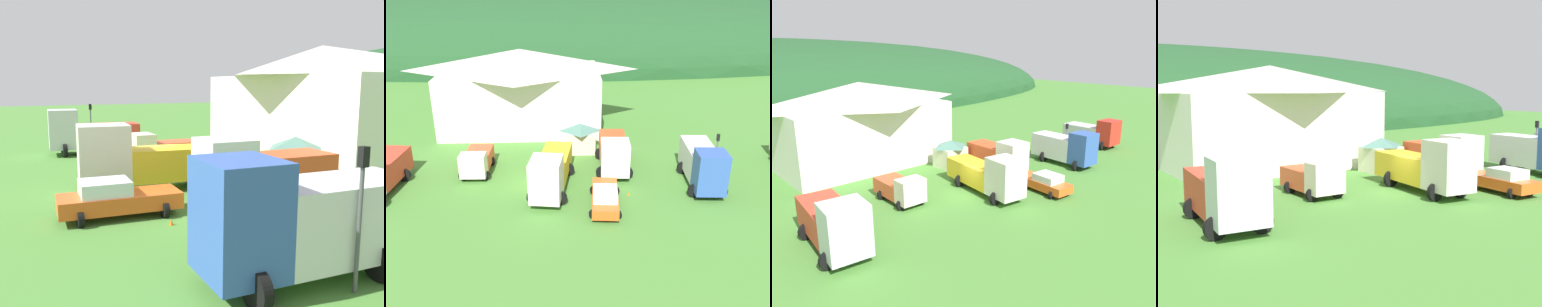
% 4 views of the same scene
% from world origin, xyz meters
% --- Properties ---
extents(ground_plane, '(200.00, 200.00, 0.00)m').
position_xyz_m(ground_plane, '(0.00, 0.00, 0.00)').
color(ground_plane, '#477F33').
extents(depot_building, '(17.97, 10.75, 8.59)m').
position_xyz_m(depot_building, '(-1.55, 14.29, 4.43)').
color(depot_building, white).
rests_on(depot_building, ground).
extents(play_shed_cream, '(2.99, 2.67, 2.79)m').
position_xyz_m(play_shed_cream, '(4.54, 6.97, 1.44)').
color(play_shed_cream, beige).
rests_on(play_shed_cream, ground).
extents(tow_truck_silver, '(3.71, 7.41, 3.70)m').
position_xyz_m(tow_truck_silver, '(-11.66, -1.25, 1.79)').
color(tow_truck_silver, silver).
rests_on(tow_truck_silver, ground).
extents(light_truck_cream, '(2.66, 4.81, 2.31)m').
position_xyz_m(light_truck_cream, '(-4.54, 2.35, 1.15)').
color(light_truck_cream, beige).
rests_on(light_truck_cream, ground).
extents(heavy_rig_striped, '(3.73, 8.53, 3.63)m').
position_xyz_m(heavy_rig_striped, '(1.88, -1.14, 1.74)').
color(heavy_rig_striped, silver).
rests_on(heavy_rig_striped, ground).
extents(heavy_rig_white, '(3.32, 6.74, 3.31)m').
position_xyz_m(heavy_rig_white, '(7.23, 2.57, 1.68)').
color(heavy_rig_white, white).
rests_on(heavy_rig_white, ground).
extents(box_truck_blue, '(3.29, 7.01, 3.74)m').
position_xyz_m(box_truck_blue, '(14.02, -0.67, 1.88)').
color(box_truck_blue, '#3356AD').
rests_on(box_truck_blue, ground).
extents(crane_truck_red, '(3.49, 6.77, 3.51)m').
position_xyz_m(crane_truck_red, '(23.49, 1.45, 1.70)').
color(crane_truck_red, red).
rests_on(crane_truck_red, ground).
extents(service_pickup_orange, '(2.61, 5.38, 1.66)m').
position_xyz_m(service_pickup_orange, '(5.88, -3.85, 0.83)').
color(service_pickup_orange, '#E8581F').
rests_on(service_pickup_orange, ground).
extents(traffic_light_east, '(0.20, 0.32, 4.08)m').
position_xyz_m(traffic_light_east, '(15.31, 0.18, 2.51)').
color(traffic_light_east, '#4C4C51').
rests_on(traffic_light_east, ground).
extents(traffic_cone_near_pickup, '(0.36, 0.36, 0.56)m').
position_xyz_m(traffic_cone_near_pickup, '(7.92, -2.16, 0.00)').
color(traffic_cone_near_pickup, orange).
rests_on(traffic_cone_near_pickup, ground).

